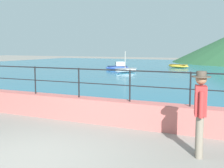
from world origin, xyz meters
TOP-DOWN VIEW (x-y plane):
  - ground_plane at (0.00, 0.00)m, footprint 120.00×120.00m
  - promenade_wall at (0.00, 3.20)m, footprint 20.00×0.56m
  - railing at (0.00, 3.20)m, footprint 18.44×0.04m
  - lake_water at (0.00, 25.84)m, footprint 64.00×44.32m
  - person_walking at (3.04, 1.54)m, footprint 0.38×0.56m
  - boat_0 at (-8.30, 22.33)m, footprint 2.37×2.12m
  - boat_1 at (-6.22, 19.51)m, footprint 1.82×2.46m
  - boat_2 at (-3.58, 27.50)m, footprint 2.44×1.37m

SIDE VIEW (x-z plane):
  - ground_plane at x=0.00m, z-range 0.00..0.00m
  - lake_water at x=0.00m, z-range 0.00..0.06m
  - boat_2 at x=-3.58m, z-range 0.08..0.44m
  - boat_1 at x=-6.22m, z-range -0.66..1.18m
  - boat_0 at x=-8.30m, z-range -0.05..0.71m
  - promenade_wall at x=0.00m, z-range 0.00..0.70m
  - person_walking at x=3.04m, z-range 0.10..1.85m
  - railing at x=0.00m, z-range 0.87..1.77m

